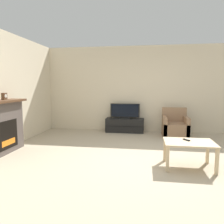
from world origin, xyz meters
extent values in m
plane|color=tan|center=(0.00, 0.00, 0.00)|extent=(24.00, 24.00, 0.00)
cube|color=beige|center=(0.00, 2.81, 1.35)|extent=(12.00, 0.06, 2.70)
cube|color=#564C47|center=(-3.14, -0.06, 0.55)|extent=(0.29, 1.18, 1.10)
cube|color=black|center=(-2.99, -0.06, 0.42)|extent=(0.01, 0.65, 0.61)
cube|color=orange|center=(-2.99, -0.06, 0.25)|extent=(0.01, 0.45, 0.12)
cube|color=brown|center=(-3.11, -0.06, 1.13)|extent=(0.41, 1.30, 0.05)
cube|color=brown|center=(-3.12, 0.07, 1.23)|extent=(0.07, 0.11, 0.15)
cylinder|color=white|center=(-3.09, 0.07, 1.24)|extent=(0.00, 0.08, 0.08)
cube|color=black|center=(-0.74, 2.53, 0.22)|extent=(1.19, 0.41, 0.43)
cube|color=black|center=(-0.74, 2.33, 0.22)|extent=(1.17, 0.01, 0.01)
cube|color=black|center=(-0.74, 2.53, 0.45)|extent=(0.32, 0.18, 0.04)
cube|color=black|center=(-0.74, 2.53, 0.69)|extent=(0.91, 0.03, 0.43)
cube|color=black|center=(-0.74, 2.52, 0.69)|extent=(0.84, 0.01, 0.39)
cube|color=#937051|center=(0.74, 2.12, 0.20)|extent=(0.70, 0.76, 0.40)
cube|color=#937051|center=(0.74, 2.43, 0.61)|extent=(0.70, 0.14, 0.41)
cube|color=#937051|center=(0.44, 2.12, 0.29)|extent=(0.10, 0.76, 0.59)
cube|color=#937051|center=(1.04, 2.12, 0.29)|extent=(0.10, 0.76, 0.59)
cube|color=#CCB289|center=(0.67, -0.30, 0.46)|extent=(0.86, 0.63, 0.03)
cube|color=#CCB289|center=(0.28, -0.57, 0.22)|extent=(0.05, 0.05, 0.44)
cube|color=#CCB289|center=(1.06, -0.57, 0.22)|extent=(0.05, 0.05, 0.44)
cube|color=#CCB289|center=(0.28, -0.02, 0.22)|extent=(0.05, 0.05, 0.44)
cube|color=#CCB289|center=(1.06, -0.02, 0.22)|extent=(0.05, 0.05, 0.44)
cube|color=black|center=(0.64, -0.21, 0.48)|extent=(0.12, 0.15, 0.02)
camera|label=1|loc=(-0.11, -4.23, 1.45)|focal=35.00mm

